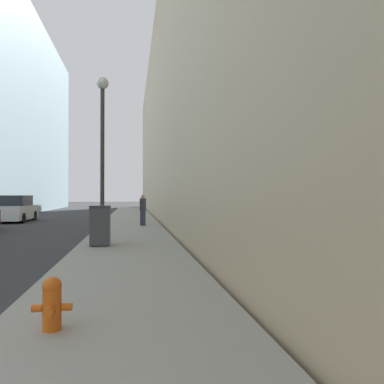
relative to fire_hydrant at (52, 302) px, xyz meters
The scene contains 7 objects.
sidewalk_right 15.58m from the fire_hydrant, 86.90° to the left, with size 3.27×60.00×0.14m.
building_right_stone 26.06m from the fire_hydrant, 69.99° to the left, with size 12.00×60.00×15.17m.
fire_hydrant is the anchor object (origin of this frame).
trash_bin 7.47m from the fire_hydrant, 90.45° to the left, with size 0.62×0.57×1.26m.
lamppost 10.33m from the fire_hydrant, 91.00° to the left, with size 0.46×0.46×6.04m.
parked_sedan_far 22.38m from the fire_hydrant, 107.13° to the left, with size 1.83×4.68×1.72m.
pedestrian_on_sidewalk 15.27m from the fire_hydrant, 84.39° to the left, with size 0.33×0.22×1.64m.
Camera 1 is at (5.26, -2.18, 1.73)m, focal length 35.00 mm.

